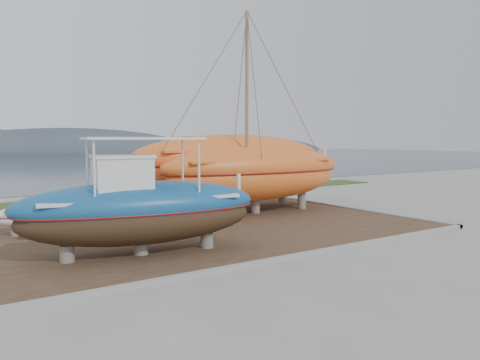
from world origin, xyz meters
TOP-DOWN VIEW (x-y plane):
  - ground at (0.00, 0.00)m, footprint 140.00×140.00m
  - dirt_patch at (0.00, 4.00)m, footprint 18.00×12.00m
  - curb_frame at (0.00, 4.00)m, footprint 18.60×12.60m
  - grass_strip at (0.00, 15.50)m, footprint 44.00×3.00m
  - blue_caique at (-3.94, 0.93)m, footprint 8.12×3.66m
  - white_dinghy at (-5.70, 6.31)m, footprint 3.94×1.79m
  - orange_sailboat at (4.07, 5.73)m, footprint 10.35×3.52m
  - orange_bare_hull at (4.01, 7.67)m, footprint 11.78×3.68m

SIDE VIEW (x-z plane):
  - ground at x=0.00m, z-range 0.00..0.00m
  - dirt_patch at x=0.00m, z-range 0.00..0.06m
  - grass_strip at x=0.00m, z-range 0.00..0.08m
  - curb_frame at x=0.00m, z-range 0.00..0.15m
  - white_dinghy at x=-5.70m, z-range 0.06..1.21m
  - blue_caique at x=-3.94m, z-range 0.06..3.83m
  - orange_bare_hull at x=4.01m, z-range 0.06..3.91m
  - orange_sailboat at x=4.07m, z-range 0.06..9.90m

